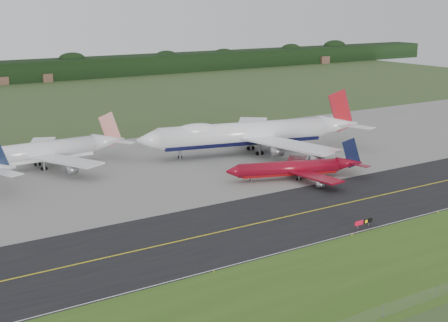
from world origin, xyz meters
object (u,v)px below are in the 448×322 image
at_px(jet_ba_747, 251,133).
at_px(jet_star_tail, 39,152).
at_px(jet_red_737, 296,168).
at_px(taxiway_sign, 364,222).

bearing_deg(jet_ba_747, jet_star_tail, 164.32).
distance_m(jet_ba_747, jet_red_737, 31.41).
bearing_deg(jet_star_tail, jet_red_737, -40.90).
relative_size(jet_red_737, jet_star_tail, 0.70).
bearing_deg(jet_ba_747, jet_red_737, -101.53).
bearing_deg(jet_ba_747, taxiway_sign, -104.96).
bearing_deg(jet_red_737, jet_ba_747, 78.47).
xyz_separation_m(jet_red_737, taxiway_sign, (-11.90, -37.30, -1.70)).
bearing_deg(jet_red_737, taxiway_sign, -107.69).
xyz_separation_m(jet_star_tail, taxiway_sign, (43.33, -85.14, -3.55)).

